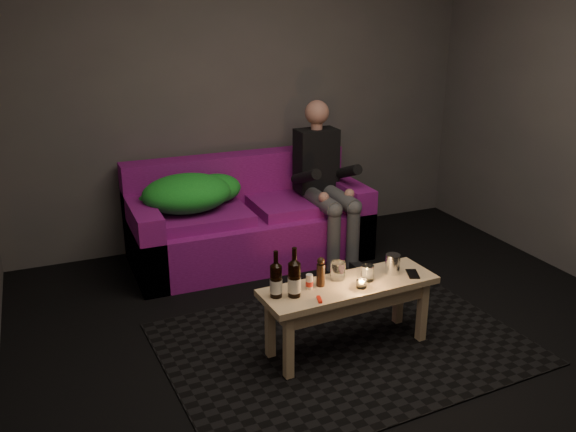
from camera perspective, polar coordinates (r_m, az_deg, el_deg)
name	(u,v)px	position (r m, az deg, el deg)	size (l,w,h in m)	color
floor	(379,368)	(3.61, 8.54, -13.89)	(4.50, 4.50, 0.00)	black
room	(350,65)	(3.44, 5.82, 13.88)	(4.50, 4.50, 4.50)	silver
rug	(343,343)	(3.80, 5.18, -11.79)	(2.11, 1.54, 0.01)	black
sofa	(247,223)	(4.90, -3.83, -0.66)	(1.85, 0.83, 0.80)	#760F6B
green_blanket	(191,193)	(4.68, -9.06, 2.16)	(0.81, 0.55, 0.28)	#1A932A
person	(324,178)	(4.88, 3.39, 3.60)	(0.33, 0.77, 1.23)	black
coffee_table	(349,295)	(3.59, 5.72, -7.39)	(1.07, 0.40, 0.43)	tan
beer_bottle_a	(276,280)	(3.35, -1.13, -6.01)	(0.07, 0.07, 0.27)	black
beer_bottle_b	(294,279)	(3.35, 0.59, -5.87)	(0.07, 0.07, 0.29)	black
salt_shaker	(309,281)	(3.47, 2.01, -6.14)	(0.04, 0.04, 0.09)	silver
pepper_mill	(321,275)	(3.49, 3.08, -5.55)	(0.05, 0.05, 0.13)	black
tumbler_back	(338,271)	(3.59, 4.69, -5.12)	(0.09, 0.09, 0.10)	white
tealight	(362,284)	(3.51, 6.89, -6.30)	(0.06, 0.06, 0.05)	white
tumbler_front	(368,273)	(3.59, 7.45, -5.30)	(0.07, 0.07, 0.09)	white
steel_cup	(393,264)	(3.70, 9.77, -4.44)	(0.09, 0.09, 0.12)	silver
smartphone	(413,274)	(3.73, 11.59, -5.33)	(0.06, 0.13, 0.01)	black
red_lighter	(319,299)	(3.35, 2.95, -7.80)	(0.02, 0.07, 0.01)	red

